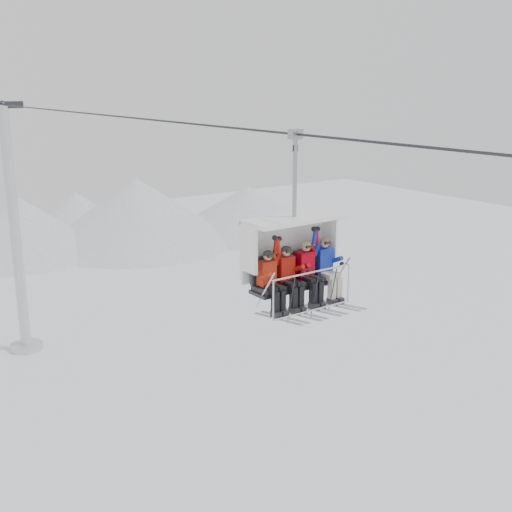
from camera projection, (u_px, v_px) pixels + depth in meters
lift_tower_right at (17, 249)px, 34.31m from camera, size 2.00×1.80×13.48m
haul_cable at (256, 130)px, 15.09m from camera, size 0.06×50.00×0.06m
chairlift_carrier at (290, 250)px, 14.71m from camera, size 2.40×1.17×3.98m
skier_far_left at (270, 280)px, 14.14m from camera, size 0.38×1.69×1.53m
skier_center_left at (288, 275)px, 14.43m from camera, size 0.39×1.69×1.58m
skier_center_right at (308, 270)px, 14.75m from camera, size 0.41×1.69×1.62m
skier_far_right at (326, 266)px, 15.08m from camera, size 0.41×1.69×1.63m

